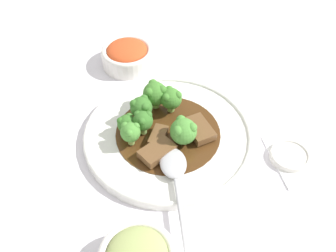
{
  "coord_description": "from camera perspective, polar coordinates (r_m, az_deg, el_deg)",
  "views": [
    {
      "loc": [
        -0.47,
        0.14,
        0.56
      ],
      "look_at": [
        0.0,
        0.0,
        0.03
      ],
      "focal_mm": 42.0,
      "sensor_mm": 36.0,
      "label": 1
    }
  ],
  "objects": [
    {
      "name": "main_plate",
      "position": [
        0.74,
        0.0,
        -1.26
      ],
      "size": [
        0.32,
        0.32,
        0.02
      ],
      "color": "white",
      "rests_on": "ground_plane"
    },
    {
      "name": "broccoli_floret_2",
      "position": [
        0.72,
        -6.01,
        0.36
      ],
      "size": [
        0.03,
        0.03,
        0.04
      ],
      "color": "#7FA84C",
      "rests_on": "main_plate"
    },
    {
      "name": "ground_plane",
      "position": [
        0.75,
        0.0,
        -1.78
      ],
      "size": [
        4.0,
        4.0,
        0.0
      ],
      "primitive_type": "plane",
      "color": "silver"
    },
    {
      "name": "beef_strip_0",
      "position": [
        0.69,
        -1.59,
        -3.67
      ],
      "size": [
        0.06,
        0.07,
        0.01
      ],
      "color": "brown",
      "rests_on": "main_plate"
    },
    {
      "name": "broccoli_floret_3",
      "position": [
        0.7,
        2.25,
        -0.69
      ],
      "size": [
        0.05,
        0.05,
        0.05
      ],
      "color": "#8EB756",
      "rests_on": "main_plate"
    },
    {
      "name": "broccoli_floret_6",
      "position": [
        0.75,
        0.45,
        4.05
      ],
      "size": [
        0.04,
        0.04,
        0.05
      ],
      "color": "#7FA84C",
      "rests_on": "main_plate"
    },
    {
      "name": "beef_strip_1",
      "position": [
        0.73,
        4.53,
        -0.44
      ],
      "size": [
        0.07,
        0.05,
        0.01
      ],
      "color": "brown",
      "rests_on": "main_plate"
    },
    {
      "name": "paper_napkin",
      "position": [
        0.75,
        17.64,
        -4.44
      ],
      "size": [
        0.13,
        0.08,
        0.01
      ],
      "color": "white",
      "rests_on": "ground_plane"
    },
    {
      "name": "serving_spoon",
      "position": [
        0.67,
        0.9,
        -6.39
      ],
      "size": [
        0.21,
        0.06,
        0.01
      ],
      "color": "#B7B7BC",
      "rests_on": "main_plate"
    },
    {
      "name": "broccoli_floret_0",
      "position": [
        0.76,
        -1.89,
        4.76
      ],
      "size": [
        0.05,
        0.05,
        0.06
      ],
      "color": "#8EB756",
      "rests_on": "main_plate"
    },
    {
      "name": "broccoli_floret_5",
      "position": [
        0.73,
        -3.9,
        2.71
      ],
      "size": [
        0.04,
        0.04,
        0.05
      ],
      "color": "#7FA84C",
      "rests_on": "main_plate"
    },
    {
      "name": "beef_strip_2",
      "position": [
        0.72,
        -1.41,
        -1.43
      ],
      "size": [
        0.05,
        0.05,
        0.01
      ],
      "color": "brown",
      "rests_on": "main_plate"
    },
    {
      "name": "side_bowl_kimchi",
      "position": [
        0.9,
        -5.9,
        10.23
      ],
      "size": [
        0.12,
        0.12,
        0.05
      ],
      "color": "white",
      "rests_on": "ground_plane"
    },
    {
      "name": "broccoli_floret_4",
      "position": [
        0.69,
        -5.48,
        -0.88
      ],
      "size": [
        0.04,
        0.04,
        0.05
      ],
      "color": "#8EB756",
      "rests_on": "main_plate"
    },
    {
      "name": "sauce_dish",
      "position": [
        0.74,
        17.27,
        -4.15
      ],
      "size": [
        0.07,
        0.07,
        0.01
      ],
      "color": "white",
      "rests_on": "ground_plane"
    },
    {
      "name": "broccoli_floret_1",
      "position": [
        0.71,
        -3.66,
        0.79
      ],
      "size": [
        0.04,
        0.04,
        0.05
      ],
      "color": "#8EB756",
      "rests_on": "main_plate"
    }
  ]
}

